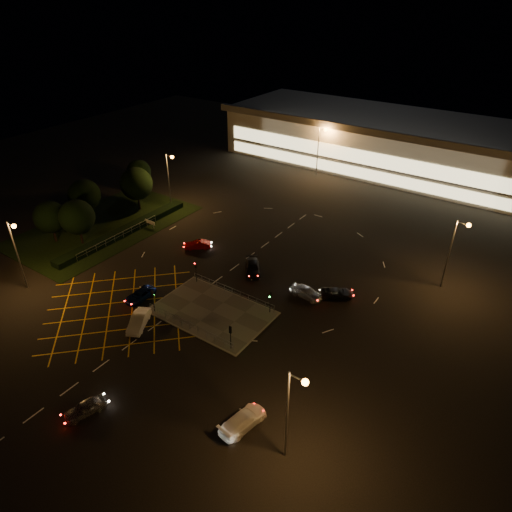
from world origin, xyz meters
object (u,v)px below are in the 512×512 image
Objects in this scene: car_queue_white at (139,321)px; car_right_silver at (306,292)px; car_approach_white at (243,420)px; car_east_grey at (337,293)px; car_far_dkgrey at (253,268)px; signal_nw at (196,268)px; car_left_blue at (140,295)px; car_circ_red at (198,245)px; signal_ne at (270,298)px; signal_se at (230,333)px; signal_sw at (153,296)px; car_near_silver at (85,408)px.

car_queue_white is 21.41m from car_right_silver.
car_approach_white is (18.70, -4.59, -0.04)m from car_queue_white.
car_approach_white is (1.80, -23.39, 0.13)m from car_east_grey.
car_queue_white is 18.02m from car_far_dkgrey.
car_left_blue is (-3.50, -7.08, -1.76)m from signal_nw.
car_left_blue is 14.45m from car_circ_red.
signal_ne is 9.63m from car_east_grey.
signal_se is 16.20m from car_far_dkgrey.
car_far_dkgrey is 26.27m from car_approach_white.
car_queue_white is 0.95× the size of car_far_dkgrey.
signal_se is (12.00, 0.00, 0.00)m from signal_sw.
car_east_grey is at bearing -75.78° from car_approach_white.
signal_se is 12.02m from car_queue_white.
signal_sw is 0.72× the size of car_east_grey.
signal_ne reaches higher than car_near_silver.
car_circ_red is 0.90× the size of car_east_grey.
signal_se is 0.70× the size of car_right_silver.
car_east_grey is at bearing 52.55° from car_circ_red.
signal_se is at bearing -33.65° from signal_nw.
signal_nw is at bearing 81.24° from car_east_grey.
car_circ_red is at bearing 129.83° from signal_nw.
car_left_blue is at bearing 129.19° from car_right_silver.
car_near_silver is at bearing 67.82° from signal_se.
signal_sw is at bearing 70.96° from car_queue_white.
signal_nw is at bearing -33.65° from signal_se.
signal_se is 14.41m from signal_nw.
car_circ_red is 0.78× the size of car_approach_white.
signal_se reaches higher than car_far_dkgrey.
signal_sw is 1.00× the size of signal_se.
car_left_blue is at bearing -29.19° from car_circ_red.
signal_se and signal_ne have the same top height.
signal_ne is 17.13m from car_left_blue.
car_left_blue is at bearing 92.54° from car_east_grey.
car_approach_white is (19.16, -15.58, -1.63)m from signal_nw.
car_far_dkgrey is at bearing 137.71° from signal_ne.
car_right_silver is 20.08m from car_circ_red.
signal_sw is 14.41m from signal_ne.
signal_sw is at bearing -146.35° from signal_ne.
signal_nw is 11.12m from car_queue_white.
car_queue_white is 1.07× the size of car_left_blue.
car_east_grey is 0.86× the size of car_approach_white.
car_right_silver is (9.16, -0.92, 0.05)m from car_far_dkgrey.
car_circ_red is (-17.97, 15.15, -1.71)m from signal_se.
car_approach_white is at bearing -22.05° from car_left_blue.
car_approach_white is at bearing 133.33° from signal_se.
car_far_dkgrey reaches higher than car_near_silver.
car_circ_red is (-20.02, 1.60, -0.11)m from car_right_silver.
car_far_dkgrey is at bearing 87.71° from car_right_silver.
signal_sw is at bearing -90.00° from signal_nw.
car_left_blue is (-3.50, 0.91, -1.76)m from signal_sw.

